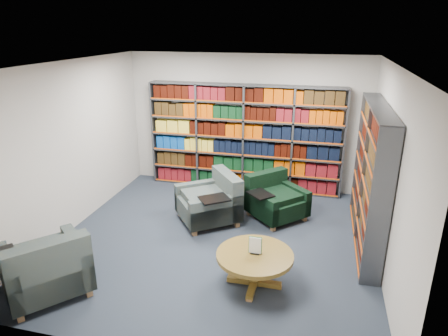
% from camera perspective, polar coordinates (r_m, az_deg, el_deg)
% --- Properties ---
extents(room_shell, '(5.02, 5.02, 2.82)m').
position_cam_1_polar(room_shell, '(6.06, -1.37, 1.25)').
color(room_shell, '#1C222F').
rests_on(room_shell, ground).
extents(bookshelf_back, '(4.00, 0.28, 2.20)m').
position_cam_1_polar(bookshelf_back, '(8.33, 2.90, 4.25)').
color(bookshelf_back, '#47494F').
rests_on(bookshelf_back, ground).
extents(bookshelf_right, '(0.28, 2.50, 2.20)m').
position_cam_1_polar(bookshelf_right, '(6.58, 20.20, -1.27)').
color(bookshelf_right, '#47494F').
rests_on(bookshelf_right, ground).
extents(chair_teal_left, '(1.33, 1.35, 0.87)m').
position_cam_1_polar(chair_teal_left, '(7.12, -1.60, -4.94)').
color(chair_teal_left, '#061E3A').
rests_on(chair_teal_left, ground).
extents(chair_green_right, '(1.23, 1.23, 0.79)m').
position_cam_1_polar(chair_green_right, '(7.34, 7.13, -4.55)').
color(chair_green_right, black).
rests_on(chair_green_right, ground).
extents(chair_teal_front, '(1.40, 1.40, 0.91)m').
position_cam_1_polar(chair_teal_front, '(5.73, -24.03, -13.24)').
color(chair_teal_front, '#061E3A').
rests_on(chair_teal_front, ground).
extents(coffee_table, '(1.02, 1.02, 0.72)m').
position_cam_1_polar(coffee_table, '(5.44, 4.41, -12.99)').
color(coffee_table, brown).
rests_on(coffee_table, ground).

